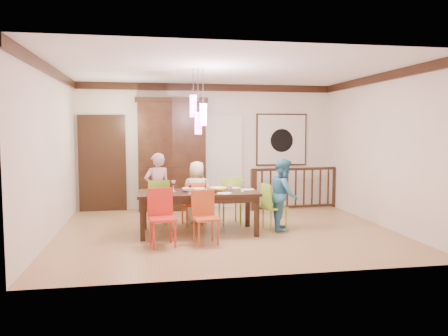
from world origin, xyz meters
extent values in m
plane|color=#A77951|center=(0.00, 0.00, 0.00)|extent=(6.00, 6.00, 0.00)
plane|color=white|center=(0.00, 0.00, 2.90)|extent=(6.00, 6.00, 0.00)
plane|color=beige|center=(0.00, 2.50, 1.45)|extent=(6.00, 0.00, 6.00)
plane|color=beige|center=(-3.00, 0.00, 1.45)|extent=(0.00, 5.00, 5.00)
plane|color=beige|center=(3.00, 0.00, 1.45)|extent=(0.00, 5.00, 5.00)
cube|color=black|center=(-2.40, 2.45, 1.05)|extent=(1.04, 0.07, 2.24)
cube|color=silver|center=(0.35, 2.46, 1.05)|extent=(0.97, 0.05, 2.22)
cube|color=black|center=(1.80, 2.47, 1.60)|extent=(1.25, 0.04, 1.25)
cube|color=silver|center=(1.80, 2.44, 1.60)|extent=(1.18, 0.02, 1.18)
cylinder|color=black|center=(1.80, 2.43, 1.58)|extent=(0.56, 0.01, 0.56)
cube|color=#FF4CBC|center=(-0.59, -0.04, 2.25)|extent=(0.11, 0.11, 0.38)
cylinder|color=black|center=(-0.59, -0.04, 2.67)|extent=(0.01, 0.01, 0.46)
cube|color=#FF4CBC|center=(-0.43, -0.14, 2.10)|extent=(0.11, 0.11, 0.38)
cylinder|color=black|center=(-0.43, -0.14, 2.59)|extent=(0.01, 0.01, 0.61)
cube|color=#FF4CBC|center=(-0.51, -0.09, 1.95)|extent=(0.11, 0.11, 0.38)
cylinder|color=black|center=(-0.51, -0.09, 2.52)|extent=(0.01, 0.01, 0.76)
cube|color=black|center=(-0.51, -0.09, 0.72)|extent=(2.12, 1.01, 0.05)
cube|color=black|center=(-1.48, 0.31, 0.35)|extent=(0.08, 0.08, 0.70)
cube|color=black|center=(0.45, 0.31, 0.35)|extent=(0.08, 0.08, 0.70)
cube|color=black|center=(-1.48, -0.49, 0.35)|extent=(0.08, 0.08, 0.70)
cube|color=black|center=(0.45, -0.49, 0.35)|extent=(0.08, 0.08, 0.70)
cube|color=black|center=(-0.51, 0.33, 0.65)|extent=(1.89, 0.09, 0.10)
cube|color=black|center=(-0.51, -0.51, 0.65)|extent=(1.89, 0.09, 0.10)
cube|color=#6CA11E|center=(-1.20, 0.67, 0.43)|extent=(0.41, 0.41, 0.04)
cube|color=#6CA11E|center=(-1.20, 0.67, 0.67)|extent=(0.40, 0.05, 0.44)
cylinder|color=#6CA11E|center=(-1.36, 0.51, 0.21)|extent=(0.03, 0.03, 0.42)
cylinder|color=#6CA11E|center=(-1.03, 0.51, 0.21)|extent=(0.03, 0.03, 0.42)
cylinder|color=#6CA11E|center=(-1.36, 0.83, 0.21)|extent=(0.03, 0.03, 0.42)
cylinder|color=#6CA11E|center=(-1.03, 0.83, 0.21)|extent=(0.03, 0.03, 0.42)
cube|color=#D64C21|center=(-0.56, 0.59, 0.41)|extent=(0.45, 0.45, 0.04)
cube|color=#D64C21|center=(-0.56, 0.59, 0.63)|extent=(0.38, 0.11, 0.42)
cylinder|color=#D64C21|center=(-0.71, 0.43, 0.20)|extent=(0.03, 0.03, 0.40)
cylinder|color=#D64C21|center=(-0.40, 0.43, 0.20)|extent=(0.03, 0.03, 0.40)
cylinder|color=#D64C21|center=(-0.71, 0.74, 0.20)|extent=(0.03, 0.03, 0.40)
cylinder|color=#D64C21|center=(-0.40, 0.74, 0.20)|extent=(0.03, 0.03, 0.40)
cube|color=#8ABC32|center=(0.18, 0.59, 0.45)|extent=(0.45, 0.45, 0.04)
cube|color=#8ABC32|center=(0.18, 0.59, 0.70)|extent=(0.42, 0.07, 0.46)
cylinder|color=#8ABC32|center=(0.01, 0.42, 0.22)|extent=(0.04, 0.04, 0.44)
cylinder|color=#8ABC32|center=(0.35, 0.42, 0.22)|extent=(0.04, 0.04, 0.44)
cylinder|color=#8ABC32|center=(0.01, 0.76, 0.22)|extent=(0.04, 0.04, 0.44)
cylinder|color=#8ABC32|center=(0.35, 0.76, 0.22)|extent=(0.04, 0.04, 0.44)
cube|color=red|center=(-1.17, -0.87, 0.44)|extent=(0.47, 0.47, 0.04)
cube|color=red|center=(-1.17, -0.87, 0.68)|extent=(0.41, 0.10, 0.45)
cylinder|color=red|center=(-1.34, -1.03, 0.21)|extent=(0.04, 0.04, 0.43)
cylinder|color=red|center=(-1.01, -1.03, 0.21)|extent=(0.04, 0.04, 0.43)
cylinder|color=red|center=(-1.34, -0.70, 0.21)|extent=(0.04, 0.04, 0.43)
cylinder|color=red|center=(-1.01, -0.70, 0.21)|extent=(0.04, 0.04, 0.43)
cube|color=#BA4A1F|center=(-0.48, -0.85, 0.42)|extent=(0.44, 0.44, 0.04)
cube|color=#BA4A1F|center=(-0.48, -0.85, 0.65)|extent=(0.39, 0.09, 0.42)
cylinder|color=#BA4A1F|center=(-0.64, -1.01, 0.20)|extent=(0.03, 0.03, 0.41)
cylinder|color=#BA4A1F|center=(-0.33, -1.01, 0.20)|extent=(0.03, 0.03, 0.41)
cylinder|color=#BA4A1F|center=(-0.64, -0.69, 0.20)|extent=(0.03, 0.03, 0.41)
cylinder|color=#BA4A1F|center=(-0.33, -0.69, 0.20)|extent=(0.03, 0.03, 0.41)
cube|color=#85BE2E|center=(0.90, -0.05, 0.41)|extent=(0.45, 0.45, 0.04)
cube|color=#85BE2E|center=(0.90, -0.05, 0.64)|extent=(0.11, 0.38, 0.42)
cylinder|color=#85BE2E|center=(0.74, -0.21, 0.20)|extent=(0.03, 0.03, 0.40)
cylinder|color=#85BE2E|center=(1.06, -0.21, 0.20)|extent=(0.03, 0.03, 0.40)
cylinder|color=#85BE2E|center=(0.74, 0.10, 0.20)|extent=(0.03, 0.03, 0.40)
cylinder|color=#85BE2E|center=(1.06, 0.10, 0.20)|extent=(0.03, 0.03, 0.40)
cube|color=black|center=(-0.85, 2.28, 0.49)|extent=(1.51, 0.44, 0.97)
cube|color=black|center=(-0.85, 2.30, 1.73)|extent=(1.51, 0.40, 1.51)
cube|color=black|center=(-0.85, 2.49, 1.73)|extent=(1.30, 0.02, 1.30)
cube|color=black|center=(-0.85, 2.30, 2.50)|extent=(1.62, 0.44, 0.10)
cube|color=black|center=(0.97, 1.95, 0.46)|extent=(0.13, 0.13, 0.92)
cube|color=black|center=(3.03, 1.95, 0.46)|extent=(0.13, 0.13, 0.92)
cube|color=black|center=(2.00, 1.95, 0.93)|extent=(2.18, 0.24, 0.06)
cube|color=black|center=(2.00, 1.95, 0.05)|extent=(2.06, 0.21, 0.05)
imported|color=#D09EAC|center=(-1.22, 0.72, 0.70)|extent=(0.58, 0.45, 1.40)
imported|color=beige|center=(-0.44, 0.77, 0.61)|extent=(0.68, 0.54, 1.23)
imported|color=teal|center=(1.06, -0.09, 0.66)|extent=(0.64, 0.74, 1.31)
imported|color=gold|center=(-0.18, -0.17, 0.79)|extent=(0.38, 0.38, 0.08)
imported|color=white|center=(-0.70, -0.08, 0.78)|extent=(0.22, 0.22, 0.07)
imported|color=silver|center=(-1.06, -0.29, 0.80)|extent=(0.15, 0.15, 0.09)
imported|color=silver|center=(0.08, 0.06, 0.79)|extent=(0.09, 0.09, 0.08)
cylinder|color=white|center=(-1.22, 0.22, 0.76)|extent=(0.26, 0.26, 0.01)
cylinder|color=white|center=(-0.47, 0.23, 0.76)|extent=(0.26, 0.26, 0.01)
cylinder|color=white|center=(0.19, 0.22, 0.76)|extent=(0.26, 0.26, 0.01)
cylinder|color=white|center=(-1.20, -0.44, 0.76)|extent=(0.26, 0.26, 0.01)
cylinder|color=white|center=(-0.11, -0.44, 0.76)|extent=(0.26, 0.26, 0.01)
cylinder|color=white|center=(0.38, -0.04, 0.76)|extent=(0.26, 0.26, 0.01)
cube|color=#D83359|center=(-0.51, -0.48, 0.76)|extent=(0.18, 0.14, 0.01)
camera|label=1|loc=(-1.38, -7.70, 1.84)|focal=35.00mm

